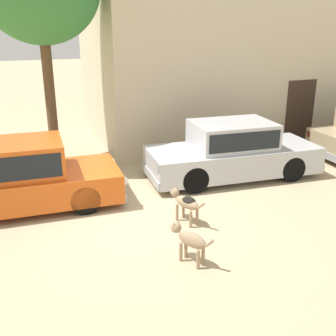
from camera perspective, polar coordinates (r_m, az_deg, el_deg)
The scene contains 6 objects.
ground_plane at distance 8.81m, azimuth -4.37°, elevation -6.56°, with size 80.00×80.00×0.00m, color tan.
parked_sedan_nearest at distance 9.45m, azimuth -19.89°, elevation -1.05°, with size 4.45×1.95×1.50m.
parked_sedan_second at distance 10.81m, azimuth 8.95°, elevation 2.43°, with size 4.67×2.02×1.48m.
apartment_block at distance 17.95m, azimuth 20.72°, elevation 20.29°, with size 17.91×5.24×8.90m.
stray_dog_spotted at distance 8.33m, azimuth 2.47°, elevation -4.72°, with size 0.44×0.98×0.67m.
stray_dog_tan at distance 7.01m, azimuth 2.92°, elevation -9.82°, with size 0.51×0.86×0.68m.
Camera 1 is at (-2.23, -7.59, 3.88)m, focal length 43.90 mm.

